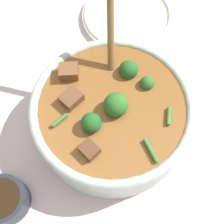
# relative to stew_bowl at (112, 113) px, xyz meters

# --- Properties ---
(ground_plane) EXTENTS (4.00, 4.00, 0.00)m
(ground_plane) POSITION_rel_stew_bowl_xyz_m (0.00, 0.00, -0.05)
(ground_plane) COLOR silver
(stew_bowl) EXTENTS (0.32, 0.29, 0.28)m
(stew_bowl) POSITION_rel_stew_bowl_xyz_m (0.00, 0.00, 0.00)
(stew_bowl) COLOR #B2C6BC
(stew_bowl) RESTS_ON ground_plane
(condiment_bowl) EXTENTS (0.08, 0.08, 0.05)m
(condiment_bowl) POSITION_rel_stew_bowl_xyz_m (0.19, -0.14, -0.03)
(condiment_bowl) COLOR #232833
(condiment_bowl) RESTS_ON ground_plane
(empty_plate) EXTENTS (0.22, 0.22, 0.02)m
(empty_plate) POSITION_rel_stew_bowl_xyz_m (-0.29, -0.03, -0.05)
(empty_plate) COLOR silver
(empty_plate) RESTS_ON ground_plane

